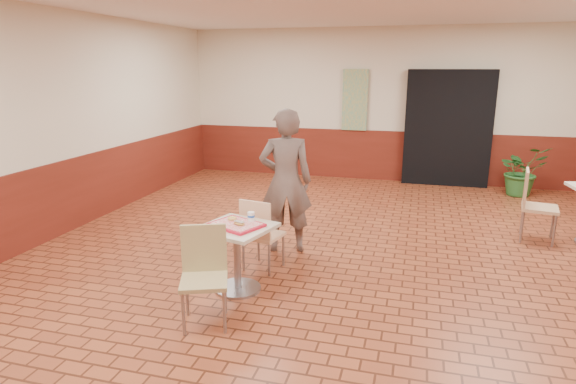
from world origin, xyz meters
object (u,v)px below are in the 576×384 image
(customer, at_px, (286,181))
(long_john_donut, at_px, (239,223))
(chair_main_back, at_px, (260,231))
(ring_donut, at_px, (232,218))
(main_table, at_px, (237,247))
(paper_cup, at_px, (251,216))
(serving_tray, at_px, (236,225))
(potted_plant, at_px, (522,171))
(chair_second_left, at_px, (534,201))
(chair_main_front, at_px, (204,270))

(customer, relative_size, long_john_donut, 12.71)
(chair_main_back, bearing_deg, customer, -86.46)
(chair_main_back, bearing_deg, ring_donut, 82.63)
(main_table, relative_size, chair_main_back, 0.83)
(paper_cup, bearing_deg, long_john_donut, -112.94)
(serving_tray, xyz_separation_m, long_john_donut, (0.05, -0.05, 0.03))
(paper_cup, bearing_deg, potted_plant, 54.80)
(serving_tray, distance_m, long_john_donut, 0.07)
(potted_plant, bearing_deg, long_john_donut, -124.85)
(chair_second_left, bearing_deg, ring_donut, 135.23)
(long_john_donut, bearing_deg, ring_donut, 132.66)
(main_table, xyz_separation_m, long_john_donut, (0.05, -0.05, 0.28))
(main_table, relative_size, serving_tray, 1.43)
(chair_second_left, xyz_separation_m, potted_plant, (0.28, 2.46, -0.08))
(chair_main_front, xyz_separation_m, chair_main_back, (0.12, 1.18, -0.02))
(chair_main_back, xyz_separation_m, paper_cup, (0.05, -0.41, 0.30))
(serving_tray, xyz_separation_m, paper_cup, (0.12, 0.12, 0.06))
(chair_second_left, bearing_deg, chair_main_back, 131.13)
(chair_main_back, distance_m, chair_second_left, 3.69)
(potted_plant, bearing_deg, main_table, -125.48)
(ring_donut, bearing_deg, serving_tray, -49.69)
(paper_cup, bearing_deg, main_table, -135.27)
(ring_donut, relative_size, long_john_donut, 0.68)
(serving_tray, bearing_deg, main_table, 0.00)
(long_john_donut, xyz_separation_m, paper_cup, (0.07, 0.16, 0.03))
(chair_main_front, xyz_separation_m, long_john_donut, (0.11, 0.61, 0.25))
(customer, distance_m, ring_donut, 1.16)
(ring_donut, xyz_separation_m, potted_plant, (3.59, 4.82, -0.29))
(chair_main_back, bearing_deg, chair_main_front, 95.90)
(customer, height_order, serving_tray, customer)
(serving_tray, xyz_separation_m, ring_donut, (-0.08, 0.10, 0.03))
(customer, bearing_deg, serving_tray, 64.99)
(main_table, bearing_deg, serving_tray, 0.00)
(serving_tray, distance_m, chair_second_left, 4.05)
(chair_main_back, height_order, chair_second_left, chair_second_left)
(paper_cup, relative_size, potted_plant, 0.10)
(customer, height_order, paper_cup, customer)
(main_table, height_order, customer, customer)
(chair_second_left, bearing_deg, chair_main_front, 143.19)
(chair_main_front, distance_m, long_john_donut, 0.66)
(chair_main_back, height_order, potted_plant, potted_plant)
(paper_cup, bearing_deg, serving_tray, -135.27)
(main_table, xyz_separation_m, chair_main_front, (-0.06, -0.65, 0.02))
(main_table, height_order, chair_main_front, chair_main_front)
(chair_main_front, bearing_deg, main_table, 63.18)
(ring_donut, height_order, chair_second_left, chair_second_left)
(chair_main_front, relative_size, paper_cup, 9.54)
(chair_main_front, relative_size, customer, 0.50)
(ring_donut, bearing_deg, main_table, -49.69)
(chair_main_back, bearing_deg, chair_second_left, -136.62)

